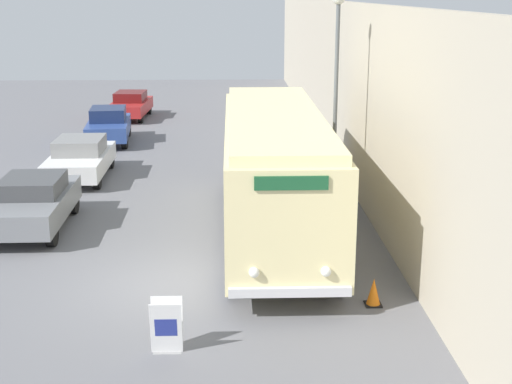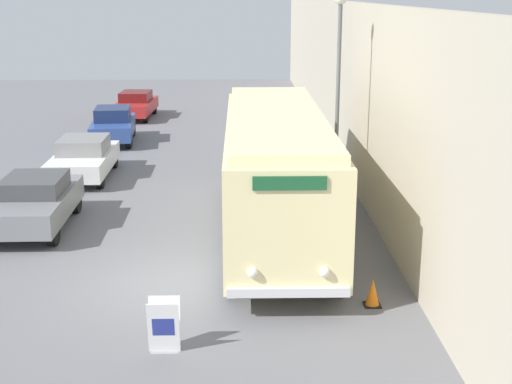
# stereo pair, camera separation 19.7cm
# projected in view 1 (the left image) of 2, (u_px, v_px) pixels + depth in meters

# --- Properties ---
(ground_plane) EXTENTS (80.00, 80.00, 0.00)m
(ground_plane) POSITION_uv_depth(u_px,v_px,m) (170.00, 285.00, 16.53)
(ground_plane) COLOR slate
(building_wall_right) EXTENTS (0.30, 60.00, 6.23)m
(building_wall_right) POSITION_uv_depth(u_px,v_px,m) (350.00, 92.00, 25.49)
(building_wall_right) COLOR #B2A893
(building_wall_right) RESTS_ON ground_plane
(vintage_bus) EXTENTS (2.66, 11.05, 3.45)m
(vintage_bus) POSITION_uv_depth(u_px,v_px,m) (274.00, 167.00, 19.49)
(vintage_bus) COLOR black
(vintage_bus) RESTS_ON ground_plane
(sign_board) EXTENTS (0.60, 0.40, 1.06)m
(sign_board) POSITION_uv_depth(u_px,v_px,m) (166.00, 327.00, 13.35)
(sign_board) COLOR gray
(sign_board) RESTS_ON ground_plane
(streetlamp) EXTENTS (0.36, 0.36, 6.57)m
(streetlamp) POSITION_uv_depth(u_px,v_px,m) (336.00, 75.00, 20.66)
(streetlamp) COLOR #595E60
(streetlamp) RESTS_ON ground_plane
(parked_car_near) EXTENTS (1.98, 4.36, 1.51)m
(parked_car_near) POSITION_uv_depth(u_px,v_px,m) (33.00, 202.00, 20.27)
(parked_car_near) COLOR black
(parked_car_near) RESTS_ON ground_plane
(parked_car_mid) EXTENTS (1.98, 4.41, 1.47)m
(parked_car_mid) POSITION_uv_depth(u_px,v_px,m) (80.00, 158.00, 25.84)
(parked_car_mid) COLOR black
(parked_car_mid) RESTS_ON ground_plane
(parked_car_far) EXTENTS (2.13, 4.25, 1.58)m
(parked_car_far) POSITION_uv_depth(u_px,v_px,m) (109.00, 125.00, 31.88)
(parked_car_far) COLOR black
(parked_car_far) RESTS_ON ground_plane
(parked_car_distant) EXTENTS (1.98, 4.25, 1.42)m
(parked_car_distant) POSITION_uv_depth(u_px,v_px,m) (131.00, 105.00, 38.09)
(parked_car_distant) COLOR black
(parked_car_distant) RESTS_ON ground_plane
(traffic_cone) EXTENTS (0.36, 0.36, 0.62)m
(traffic_cone) POSITION_uv_depth(u_px,v_px,m) (374.00, 292.00, 15.42)
(traffic_cone) COLOR black
(traffic_cone) RESTS_ON ground_plane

